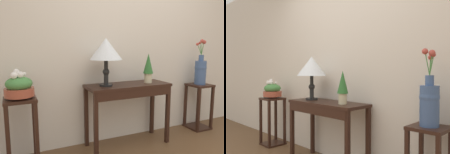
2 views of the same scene
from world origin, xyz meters
The scene contains 7 objects.
back_wall_with_art centered at (0.00, 1.53, 1.40)m, with size 9.00×0.10×2.80m.
console_table centered at (-0.13, 1.22, 0.67)m, with size 1.06×0.41×0.80m.
table_lamp centered at (-0.43, 1.24, 1.22)m, with size 0.38×0.38×0.57m.
potted_plant_on_console centered at (0.16, 1.22, 1.01)m, with size 0.13×0.13×0.38m.
pedestal_stand_left centered at (-1.39, 1.21, 0.38)m, with size 0.31×0.31×0.75m.
planter_bowl_wide_left centered at (-1.39, 1.21, 0.87)m, with size 0.29×0.29×0.30m.
flower_vase_tall_right centered at (1.13, 1.28, 0.92)m, with size 0.17×0.17×0.67m.
Camera 2 is at (2.01, -0.72, 1.16)m, focal length 38.09 mm.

